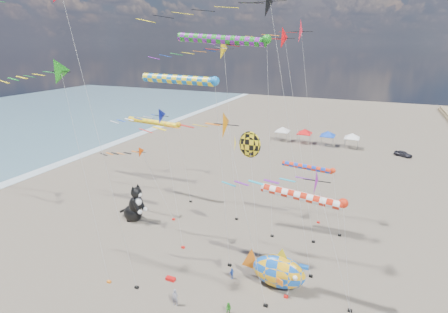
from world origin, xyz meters
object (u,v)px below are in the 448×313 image
fish_inflatable (278,271)px  child_green (229,308)px  parked_car (403,154)px  cat_inflatable (134,202)px  child_blue (232,273)px  person_adult (175,298)px

fish_inflatable → child_green: 5.70m
fish_inflatable → child_green: (-2.87, -4.77, -1.23)m
fish_inflatable → parked_car: 49.54m
cat_inflatable → parked_car: (32.61, 42.47, -1.91)m
cat_inflatable → fish_inflatable: 20.65m
child_green → child_blue: 4.56m
child_blue → fish_inflatable: bearing=-54.5°
fish_inflatable → parked_car: bearing=75.2°
cat_inflatable → child_blue: (15.60, -5.85, -1.93)m
person_adult → child_blue: person_adult is taller
fish_inflatable → cat_inflatable: bearing=164.8°
person_adult → fish_inflatable: bearing=29.5°
person_adult → parked_car: 57.19m
child_green → parked_car: 54.89m
child_green → cat_inflatable: bearing=160.6°
child_blue → parked_car: (17.01, 48.32, 0.01)m
cat_inflatable → parked_car: 53.57m
fish_inflatable → child_blue: (-4.32, -0.45, -1.20)m
child_blue → parked_car: parked_car is taller
child_blue → parked_car: 51.23m
cat_inflatable → child_green: cat_inflatable is taller
fish_inflatable → parked_car: fish_inflatable is taller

